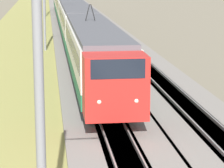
# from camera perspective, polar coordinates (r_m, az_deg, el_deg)

# --- Properties ---
(ballast_main) EXTENTS (240.00, 4.40, 0.30)m
(ballast_main) POSITION_cam_1_polar(r_m,az_deg,el_deg) (55.37, -4.05, 4.76)
(ballast_main) COLOR gray
(ballast_main) RESTS_ON ground
(ballast_adjacent) EXTENTS (240.00, 4.40, 0.30)m
(ballast_adjacent) POSITION_cam_1_polar(r_m,az_deg,el_deg) (55.75, 0.34, 4.84)
(ballast_adjacent) COLOR gray
(ballast_adjacent) RESTS_ON ground
(track_main) EXTENTS (240.00, 1.57, 0.45)m
(track_main) POSITION_cam_1_polar(r_m,az_deg,el_deg) (55.37, -4.05, 4.77)
(track_main) COLOR #4C4238
(track_main) RESTS_ON ground
(track_adjacent) EXTENTS (240.00, 1.57, 0.45)m
(track_adjacent) POSITION_cam_1_polar(r_m,az_deg,el_deg) (55.75, 0.34, 4.85)
(track_adjacent) COLOR #4C4238
(track_adjacent) RESTS_ON ground
(grass_verge) EXTENTS (240.00, 8.01, 0.12)m
(grass_verge) POSITION_cam_1_polar(r_m,az_deg,el_deg) (55.38, -9.81, 4.52)
(grass_verge) COLOR #99934C
(grass_verge) RESTS_ON ground
(passenger_train) EXTENTS (81.38, 2.83, 5.06)m
(passenger_train) POSITION_cam_1_polar(r_m,az_deg,el_deg) (62.11, -4.43, 7.61)
(passenger_train) COLOR red
(passenger_train) RESTS_ON ground
(catenary_mast_near) EXTENTS (0.22, 2.56, 8.40)m
(catenary_mast_near) POSITION_cam_1_polar(r_m,az_deg,el_deg) (11.71, -7.50, -2.04)
(catenary_mast_near) COLOR slate
(catenary_mast_near) RESTS_ON ground
(catenary_mast_mid) EXTENTS (0.22, 2.56, 8.02)m
(catenary_mast_mid) POSITION_cam_1_polar(r_m,az_deg,el_deg) (48.00, -7.24, 8.37)
(catenary_mast_mid) COLOR slate
(catenary_mast_mid) RESTS_ON ground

